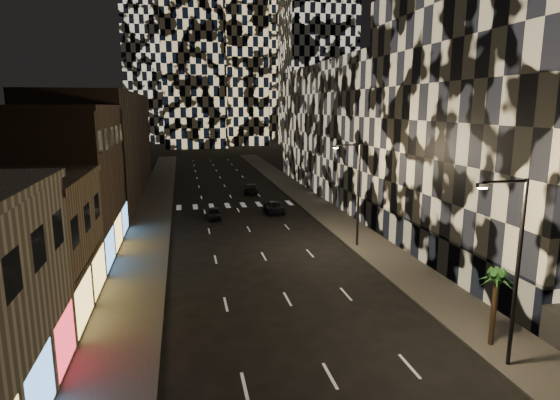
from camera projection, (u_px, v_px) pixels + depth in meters
name	position (u px, v px, depth m)	size (l,w,h in m)	color
sidewalk_left	(154.00, 208.00, 57.11)	(4.00, 120.00, 0.15)	#47443F
sidewalk_right	(312.00, 201.00, 61.13)	(4.00, 120.00, 0.15)	#47443F
curb_left	(171.00, 207.00, 57.53)	(0.20, 120.00, 0.15)	#4C4C47
curb_right	(296.00, 202.00, 60.70)	(0.20, 120.00, 0.15)	#4C4C47
retail_brown	(52.00, 184.00, 38.71)	(10.00, 15.00, 12.00)	#4C392B
retail_filler_left	(102.00, 146.00, 63.94)	(10.00, 40.00, 14.00)	#4C392B
midrise_right	(525.00, 123.00, 36.51)	(16.00, 25.00, 22.00)	#232326
midrise_base	(427.00, 246.00, 36.84)	(0.60, 25.00, 3.00)	#383838
midrise_filler_right	(366.00, 129.00, 68.09)	(16.00, 40.00, 18.00)	#232326
streetlight_near	(514.00, 261.00, 21.37)	(2.55, 0.25, 9.00)	black
streetlight_far	(356.00, 188.00, 40.56)	(2.55, 0.25, 9.00)	black
car_dark_midlane	(215.00, 213.00, 51.88)	(1.48, 3.67, 1.25)	black
car_dark_oncoming	(251.00, 188.00, 67.37)	(1.89, 4.66, 1.35)	black
car_dark_rightlane	(274.00, 208.00, 54.77)	(2.07, 4.48, 1.25)	black
palm_tree	(496.00, 282.00, 23.64)	(2.08, 2.09, 4.11)	#47331E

